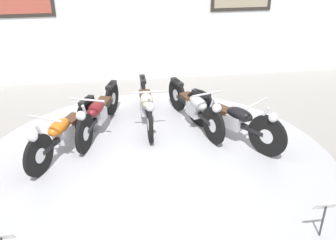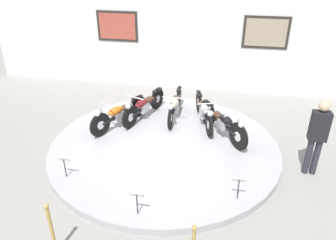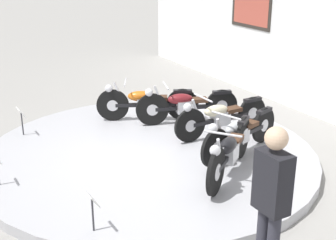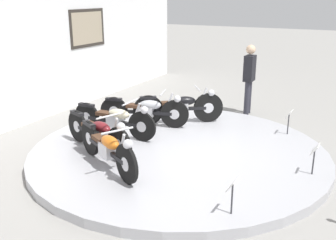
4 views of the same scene
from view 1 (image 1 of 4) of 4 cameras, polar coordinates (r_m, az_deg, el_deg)
name	(u,v)px [view 1 (image 1 of 4)]	position (r m, az deg, el deg)	size (l,w,h in m)	color
ground_plane	(156,176)	(5.96, -1.81, -8.11)	(60.00, 60.00, 0.00)	gray
display_platform	(156,172)	(5.91, -1.83, -7.49)	(5.50, 5.50, 0.16)	#ADADB2
motorcycle_orange	(63,131)	(6.24, -14.93, -1.52)	(0.97, 1.78, 0.79)	black
motorcycle_maroon	(98,112)	(6.71, -10.09, 1.15)	(0.74, 1.89, 0.79)	black
motorcycle_cream	(146,104)	(6.92, -3.16, 2.31)	(0.54, 1.95, 0.78)	black
motorcycle_silver	(195,106)	(6.83, 3.97, 1.98)	(0.70, 1.90, 0.78)	black
motorcycle_black	(234,119)	(6.44, 9.55, 0.20)	(1.25, 1.65, 0.81)	black
info_placard_front_right	(325,211)	(4.86, 21.83, -12.11)	(0.26, 0.11, 0.51)	#333338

